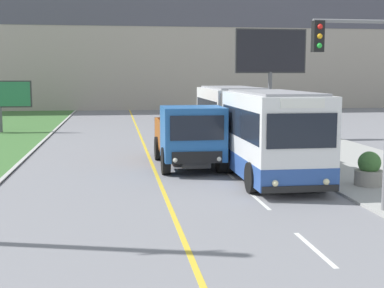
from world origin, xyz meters
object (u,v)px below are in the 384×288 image
object	(u,v)px
traffic_light_mast	(366,83)
billboard_large	(271,56)
dump_truck	(190,137)
planter_round_near	(369,170)
city_bus	(249,127)
planter_round_second	(322,155)

from	to	relation	value
traffic_light_mast	billboard_large	xyz separation A→B (m)	(2.39, 17.07, 1.29)
dump_truck	planter_round_near	size ratio (longest dim) A/B	5.37
dump_truck	billboard_large	distance (m)	11.84
city_bus	planter_round_second	xyz separation A→B (m)	(2.71, -1.15, -1.04)
dump_truck	traffic_light_mast	world-z (taller)	traffic_light_mast
city_bus	planter_round_near	world-z (taller)	city_bus
dump_truck	planter_round_near	world-z (taller)	dump_truck
city_bus	dump_truck	bearing A→B (deg)	-171.99
city_bus	traffic_light_mast	distance (m)	8.22
billboard_large	planter_round_second	world-z (taller)	billboard_large
traffic_light_mast	billboard_large	bearing A→B (deg)	82.01
planter_round_near	traffic_light_mast	bearing A→B (deg)	-119.35
city_bus	billboard_large	size ratio (longest dim) A/B	1.99
planter_round_near	planter_round_second	xyz separation A→B (m)	(-0.24, 3.57, 0.00)
billboard_large	planter_round_second	size ratio (longest dim) A/B	5.51
city_bus	planter_round_second	size ratio (longest dim) A/B	10.94
billboard_large	city_bus	bearing A→B (deg)	-111.21
city_bus	planter_round_near	xyz separation A→B (m)	(2.95, -4.72, -1.04)
traffic_light_mast	planter_round_near	world-z (taller)	traffic_light_mast
billboard_large	planter_round_near	bearing A→B (deg)	-92.47
planter_round_near	planter_round_second	distance (m)	3.58
traffic_light_mast	billboard_large	world-z (taller)	billboard_large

